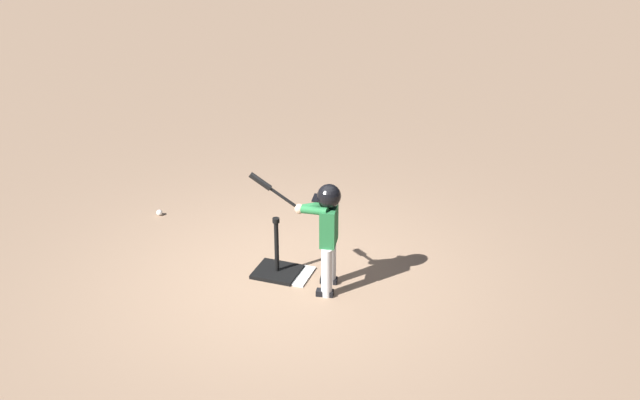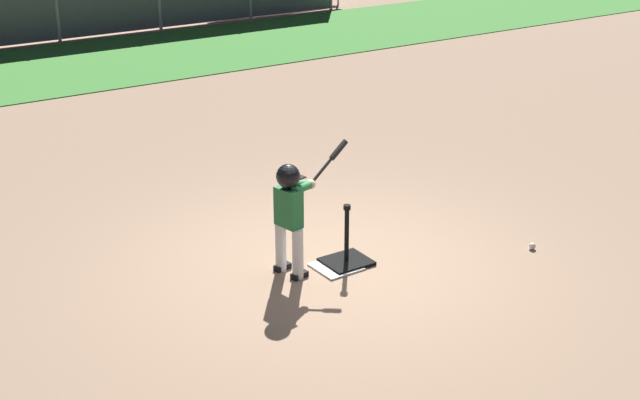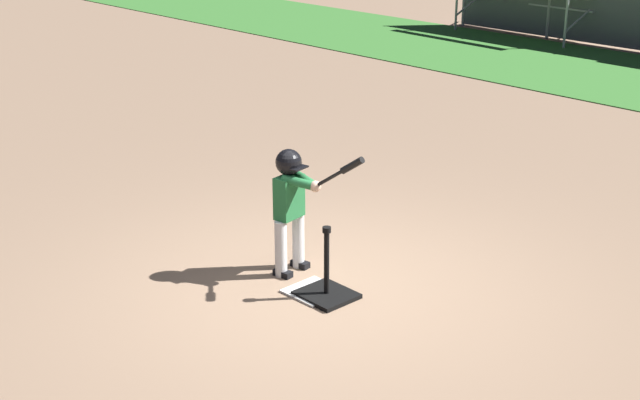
% 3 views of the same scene
% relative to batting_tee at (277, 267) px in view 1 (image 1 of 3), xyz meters
% --- Properties ---
extents(ground_plane, '(90.00, 90.00, 0.00)m').
position_rel_batting_tee_xyz_m(ground_plane, '(-0.14, 0.10, -0.08)').
color(ground_plane, '#93755B').
extents(home_plate, '(0.45, 0.45, 0.02)m').
position_rel_batting_tee_xyz_m(home_plate, '(-0.15, -0.02, -0.07)').
color(home_plate, white).
rests_on(home_plate, ground_plane).
extents(batting_tee, '(0.48, 0.43, 0.67)m').
position_rel_batting_tee_xyz_m(batting_tee, '(0.00, 0.00, 0.00)').
color(batting_tee, black).
rests_on(batting_tee, ground_plane).
extents(batter_child, '(0.94, 0.39, 1.29)m').
position_rel_batting_tee_xyz_m(batter_child, '(-0.60, 0.13, 0.69)').
color(batter_child, silver).
rests_on(batter_child, ground_plane).
extents(baseball, '(0.07, 0.07, 0.07)m').
position_rel_batting_tee_xyz_m(baseball, '(1.91, -0.83, -0.04)').
color(baseball, white).
rests_on(baseball, ground_plane).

